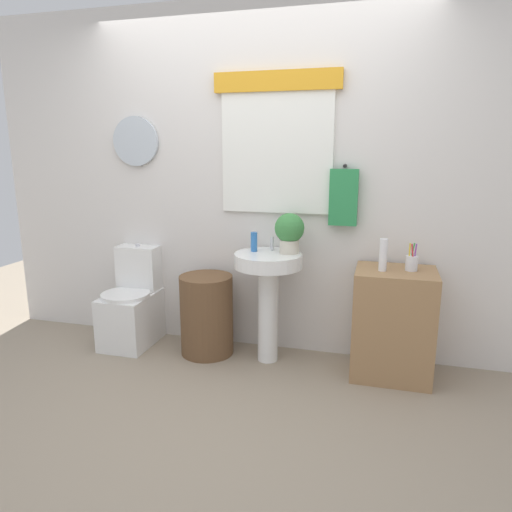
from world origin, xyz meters
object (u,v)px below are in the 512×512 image
at_px(toilet, 133,307).
at_px(soap_bottle, 254,242).
at_px(lotion_bottle, 383,255).
at_px(potted_plant, 289,231).
at_px(pedestal_sink, 268,282).
at_px(toothbrush_cup, 412,263).
at_px(laundry_hamper, 207,315).
at_px(wooden_cabinet, 393,323).

xyz_separation_m(toilet, soap_bottle, (1.02, 0.02, 0.59)).
bearing_deg(lotion_bottle, potted_plant, 171.30).
relative_size(soap_bottle, lotion_bottle, 0.65).
height_order(pedestal_sink, toothbrush_cup, toothbrush_cup).
distance_m(laundry_hamper, potted_plant, 0.92).
distance_m(toilet, soap_bottle, 1.18).
xyz_separation_m(wooden_cabinet, toothbrush_cup, (0.09, 0.02, 0.43)).
bearing_deg(wooden_cabinet, pedestal_sink, 180.00).
height_order(toilet, laundry_hamper, toilet).
xyz_separation_m(soap_bottle, potted_plant, (0.26, 0.01, 0.09)).
xyz_separation_m(toilet, pedestal_sink, (1.14, -0.03, 0.30)).
bearing_deg(lotion_bottle, toothbrush_cup, 17.91).
bearing_deg(laundry_hamper, pedestal_sink, 0.00).
relative_size(wooden_cabinet, lotion_bottle, 3.48).
xyz_separation_m(pedestal_sink, wooden_cabinet, (0.89, 0.00, -0.23)).
height_order(pedestal_sink, soap_bottle, soap_bottle).
bearing_deg(toothbrush_cup, pedestal_sink, -178.82).
bearing_deg(pedestal_sink, wooden_cabinet, 0.00).
distance_m(toilet, wooden_cabinet, 2.03).
distance_m(pedestal_sink, toothbrush_cup, 1.00).
height_order(pedestal_sink, potted_plant, potted_plant).
xyz_separation_m(toilet, wooden_cabinet, (2.02, -0.03, 0.08)).
xyz_separation_m(wooden_cabinet, lotion_bottle, (-0.09, -0.04, 0.49)).
relative_size(toilet, laundry_hamper, 1.29).
distance_m(wooden_cabinet, soap_bottle, 1.13).
distance_m(pedestal_sink, wooden_cabinet, 0.91).
relative_size(laundry_hamper, pedestal_sink, 0.75).
bearing_deg(soap_bottle, toothbrush_cup, -1.55).
relative_size(potted_plant, toothbrush_cup, 1.56).
bearing_deg(laundry_hamper, lotion_bottle, -1.79).
height_order(toilet, pedestal_sink, pedestal_sink).
bearing_deg(toilet, wooden_cabinet, -0.97).
bearing_deg(potted_plant, lotion_bottle, -8.70).
relative_size(laundry_hamper, soap_bottle, 4.37).
bearing_deg(wooden_cabinet, toothbrush_cup, 12.23).
relative_size(pedestal_sink, lotion_bottle, 3.77).
xyz_separation_m(pedestal_sink, lotion_bottle, (0.79, -0.04, 0.26)).
height_order(toilet, potted_plant, potted_plant).
bearing_deg(toilet, pedestal_sink, -1.73).
xyz_separation_m(laundry_hamper, pedestal_sink, (0.48, 0.00, 0.30)).
bearing_deg(lotion_bottle, laundry_hamper, 178.21).
relative_size(wooden_cabinet, soap_bottle, 5.36).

